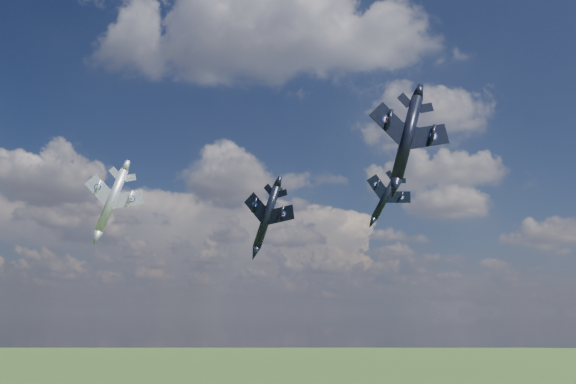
# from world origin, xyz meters

# --- Properties ---
(jet_lead_navy) EXTENTS (16.42, 18.77, 7.00)m
(jet_lead_navy) POSITION_xyz_m (-5.75, 21.42, 77.94)
(jet_lead_navy) COLOR black
(jet_right_navy) EXTENTS (15.21, 17.86, 6.17)m
(jet_right_navy) POSITION_xyz_m (16.17, -9.40, 82.06)
(jet_right_navy) COLOR black
(jet_high_navy) EXTENTS (10.47, 14.13, 7.33)m
(jet_high_navy) POSITION_xyz_m (16.09, 33.38, 83.63)
(jet_high_navy) COLOR black
(jet_left_silver) EXTENTS (13.89, 17.15, 6.59)m
(jet_left_silver) POSITION_xyz_m (-31.31, 13.62, 79.92)
(jet_left_silver) COLOR #A5A8AF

